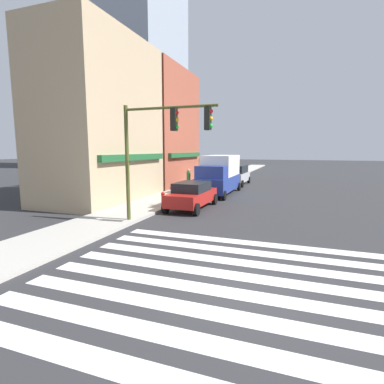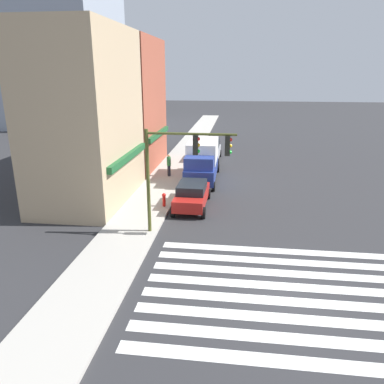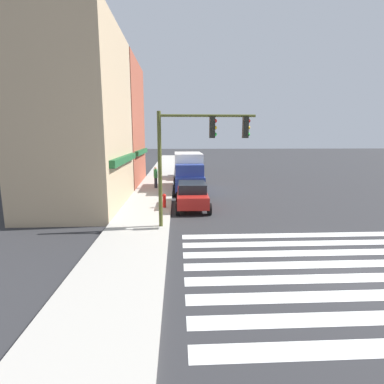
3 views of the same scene
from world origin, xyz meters
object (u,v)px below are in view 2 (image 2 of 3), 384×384
object	(u,v)px
traffic_signal	(181,160)
suv_silver	(209,150)
fire_hydrant	(164,199)
box_truck_blue	(202,160)
pedestrian_green_top	(169,165)
sedan_red	(192,194)

from	to	relation	value
traffic_signal	suv_silver	bearing A→B (deg)	0.01
traffic_signal	fire_hydrant	distance (m)	5.39
box_truck_blue	fire_hydrant	bearing A→B (deg)	165.19
traffic_signal	fire_hydrant	bearing A→B (deg)	23.97
traffic_signal	pedestrian_green_top	bearing A→B (deg)	13.95
sedan_red	traffic_signal	bearing A→B (deg)	-179.24
sedan_red	box_truck_blue	size ratio (longest dim) A/B	0.71
fire_hydrant	suv_silver	bearing A→B (deg)	-7.21
sedan_red	fire_hydrant	bearing A→B (deg)	105.30
fire_hydrant	pedestrian_green_top	bearing A→B (deg)	8.09
box_truck_blue	fire_hydrant	size ratio (longest dim) A/B	7.39
suv_silver	pedestrian_green_top	distance (m)	6.92
traffic_signal	sedan_red	distance (m)	5.31
traffic_signal	sedan_red	xyz separation A→B (m)	(4.27, 0.00, -3.16)
pedestrian_green_top	fire_hydrant	xyz separation A→B (m)	(-7.07, -1.00, -0.46)
box_truck_blue	suv_silver	size ratio (longest dim) A/B	1.32
box_truck_blue	fire_hydrant	xyz separation A→B (m)	(-6.70, 1.70, -0.97)
suv_silver	fire_hydrant	xyz separation A→B (m)	(-13.43, 1.70, -0.42)
suv_silver	fire_hydrant	world-z (taller)	suv_silver
box_truck_blue	suv_silver	xyz separation A→B (m)	(6.73, 0.00, -0.56)
sedan_red	pedestrian_green_top	world-z (taller)	pedestrian_green_top
traffic_signal	pedestrian_green_top	xyz separation A→B (m)	(10.90, 2.71, -2.93)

